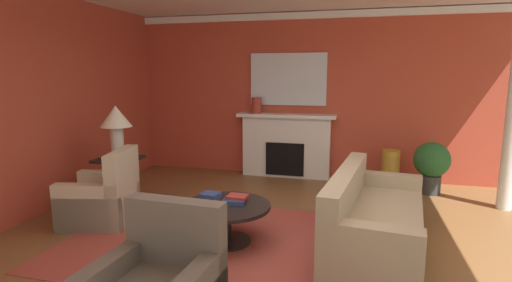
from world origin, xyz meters
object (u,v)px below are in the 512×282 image
Objects in this scene: fireplace at (286,147)px; coffee_table at (226,214)px; table_lamp at (116,122)px; vase_mantel_left at (257,105)px; side_table at (120,178)px; armchair_near_window at (102,199)px; vase_tall_corner at (390,169)px; mantel_mirror at (288,79)px; potted_plant at (431,163)px; sofa at (373,222)px.

coffee_table is at bearing -92.37° from fireplace.
vase_mantel_left is at bearing 55.22° from table_lamp.
table_lamp is at bearing 90.00° from side_table.
armchair_near_window is 1.74m from coffee_table.
vase_mantel_left is at bearing 173.98° from vase_tall_corner.
table_lamp is at bearing -131.36° from mantel_mirror.
mantel_mirror is 1.68× the size of potted_plant.
armchair_near_window is 0.96× the size of coffee_table.
fireplace is 1.80× the size of coffee_table.
fireplace reaches higher than sofa.
vase_mantel_left is 0.35× the size of potted_plant.
armchair_near_window is 3.27m from vase_mantel_left.
table_lamp reaches higher than sofa.
coffee_table is 2.28m from table_lamp.
side_table is (-0.19, 0.67, 0.09)m from armchair_near_window.
armchair_near_window reaches higher than sofa.
sofa reaches higher than vase_tall_corner.
mantel_mirror is 1.40× the size of coffee_table.
vase_tall_corner is 0.65m from potted_plant.
vase_mantel_left reaches higher than coffee_table.
vase_mantel_left is (-0.55, -0.17, -0.47)m from mantel_mirror.
fireplace reaches higher than coffee_table.
table_lamp reaches higher than vase_tall_corner.
table_lamp is 0.90× the size of potted_plant.
armchair_near_window is 4.91m from potted_plant.
sofa is 2.93× the size of table_lamp.
mantel_mirror is 2.38m from vase_tall_corner.
fireplace is 1.88× the size of armchair_near_window.
side_table is (-1.92, 0.86, 0.06)m from coffee_table.
side_table is 0.82m from table_lamp.
sofa is at bearing -112.44° from potted_plant.
armchair_near_window is (-1.86, -2.99, -1.48)m from mantel_mirror.
armchair_near_window is 1.36× the size of side_table.
coffee_table is 1.57× the size of vase_tall_corner.
coffee_table is at bearing -24.04° from table_lamp.
sofa is at bearing -9.37° from table_lamp.
potted_plant is at bearing 29.24° from armchair_near_window.
vase_tall_corner is (3.87, 1.90, -0.91)m from table_lamp.
mantel_mirror is 0.64× the size of sofa.
fireplace is 6.15× the size of vase_mantel_left.
vase_mantel_left is at bearing 65.15° from armchair_near_window.
mantel_mirror is 4.78× the size of vase_mantel_left.
fireplace is at bearing 47.12° from side_table.
fireplace is at bearing 170.66° from vase_tall_corner.
table_lamp reaches higher than coffee_table.
potted_plant is at bearing -11.17° from fireplace.
side_table is (-2.05, -2.20, -0.15)m from fireplace.
sofa is 7.50× the size of vase_mantel_left.
sofa is (1.47, -2.78, -0.26)m from fireplace.
armchair_near_window is at bearing -74.31° from side_table.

